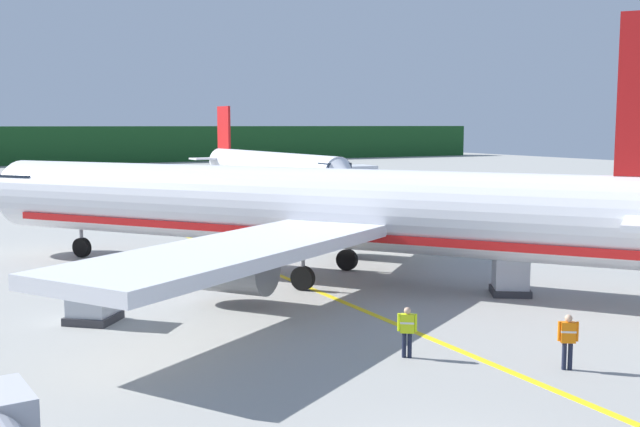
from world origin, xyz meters
The scene contains 8 objects.
ground centered at (0.00, 48.00, -0.10)m, with size 240.00×320.00×0.20m, color #999993.
airliner_foreground centered at (6.89, 20.55, 3.39)m, with size 29.98×35.01×11.90m.
airliner_mid_apron centered at (25.16, 66.59, 2.79)m, with size 28.49×34.27×9.78m.
cargo_container_mid centered at (-4.16, 16.92, 0.99)m, with size 2.41×2.41×2.08m.
cargo_container_far centered at (13.12, 13.15, 0.91)m, with size 2.27×2.27×1.93m.
crew_marshaller centered at (7.55, 4.38, 1.02)m, with size 0.54×0.44×1.72m.
crew_loader_left centered at (3.90, 7.68, 0.97)m, with size 0.53×0.45×1.65m.
apron_guide_line centered at (5.87, 16.00, 0.01)m, with size 0.30×60.00×0.01m, color yellow.
Camera 1 is at (-9.64, -12.12, 7.46)m, focal length 42.75 mm.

